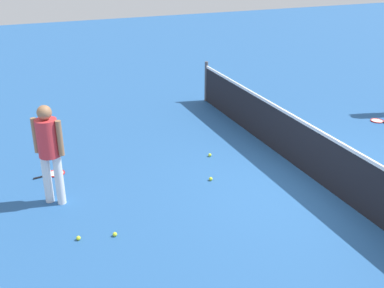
% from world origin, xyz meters
% --- Properties ---
extents(ground_plane, '(40.00, 40.00, 0.00)m').
position_xyz_m(ground_plane, '(0.00, 0.00, 0.00)').
color(ground_plane, '#265693').
extents(court_net, '(10.09, 0.09, 1.07)m').
position_xyz_m(court_net, '(0.00, 0.00, 0.50)').
color(court_net, '#4C4C51').
rests_on(court_net, ground_plane).
extents(player_near_side, '(0.48, 0.48, 1.70)m').
position_xyz_m(player_near_side, '(-1.04, -4.47, 1.01)').
color(player_near_side, white).
rests_on(player_near_side, ground_plane).
extents(tennis_racket_near_player, '(0.36, 0.60, 0.03)m').
position_xyz_m(tennis_racket_near_player, '(-2.09, -4.36, 0.01)').
color(tennis_racket_near_player, red).
rests_on(tennis_racket_near_player, ground_plane).
extents(tennis_racket_far_player, '(0.61, 0.39, 0.03)m').
position_xyz_m(tennis_racket_far_player, '(-1.98, 3.20, 0.01)').
color(tennis_racket_far_player, red).
rests_on(tennis_racket_far_player, ground_plane).
extents(tennis_ball_near_player, '(0.07, 0.07, 0.07)m').
position_xyz_m(tennis_ball_near_player, '(-1.71, -1.36, 0.03)').
color(tennis_ball_near_player, '#C6E033').
rests_on(tennis_ball_near_player, ground_plane).
extents(tennis_ball_by_net, '(0.07, 0.07, 0.07)m').
position_xyz_m(tennis_ball_by_net, '(-0.77, -1.77, 0.03)').
color(tennis_ball_by_net, '#C6E033').
rests_on(tennis_ball_by_net, ground_plane).
extents(tennis_ball_midcourt, '(0.07, 0.07, 0.07)m').
position_xyz_m(tennis_ball_midcourt, '(0.29, -3.79, 0.03)').
color(tennis_ball_midcourt, '#C6E033').
rests_on(tennis_ball_midcourt, ground_plane).
extents(tennis_ball_baseline, '(0.07, 0.07, 0.07)m').
position_xyz_m(tennis_ball_baseline, '(0.18, -4.30, 0.03)').
color(tennis_ball_baseline, '#C6E033').
rests_on(tennis_ball_baseline, ground_plane).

